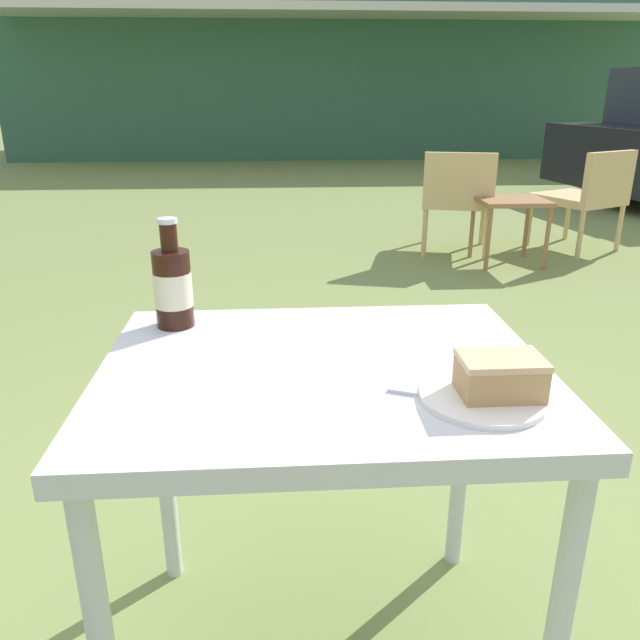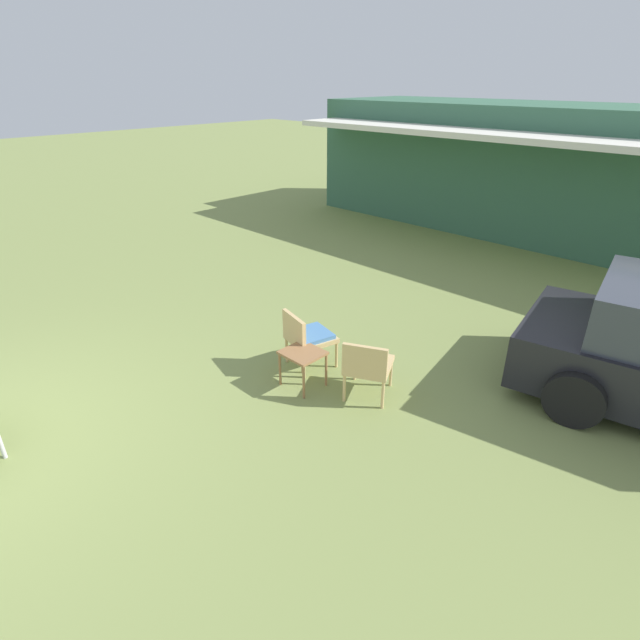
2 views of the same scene
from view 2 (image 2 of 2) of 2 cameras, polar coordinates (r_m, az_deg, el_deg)
name	(u,v)px [view 2 (image 2 of 2)]	position (r m, az deg, el deg)	size (l,w,h in m)	color
cabin_building	(557,172)	(12.78, 25.47, 15.04)	(11.30, 4.32, 2.80)	#38664C
wicker_chair_cushioned	(307,336)	(6.22, -1.46, -1.79)	(0.61, 0.64, 0.75)	tan
wicker_chair_plain	(368,365)	(5.64, 5.45, -5.10)	(0.68, 0.70, 0.75)	tan
garden_side_table	(303,356)	(5.85, -1.98, -4.18)	(0.46, 0.42, 0.46)	#996B42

